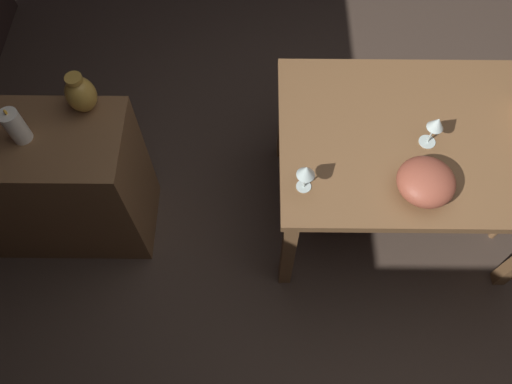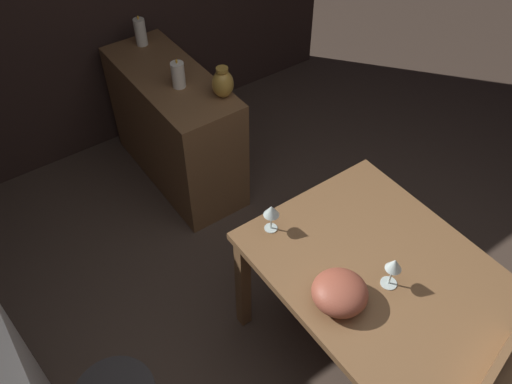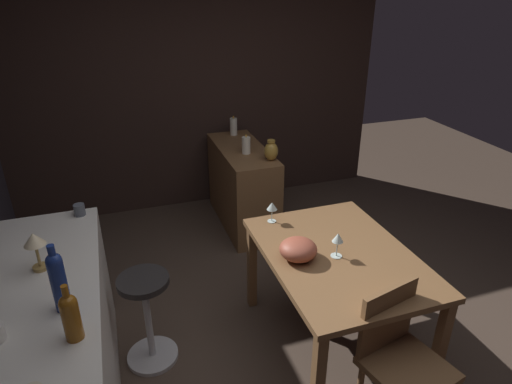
{
  "view_description": "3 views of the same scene",
  "coord_description": "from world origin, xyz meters",
  "px_view_note": "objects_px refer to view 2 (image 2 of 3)",
  "views": [
    {
      "loc": [
        0.74,
        1.0,
        2.5
      ],
      "look_at": [
        0.74,
        0.17,
        0.99
      ],
      "focal_mm": 34.64,
      "sensor_mm": 36.0,
      "label": 1
    },
    {
      "loc": [
        -0.72,
        1.0,
        2.62
      ],
      "look_at": [
        0.68,
        0.0,
        0.87
      ],
      "focal_mm": 36.97,
      "sensor_mm": 36.0,
      "label": 2
    },
    {
      "loc": [
        -2.02,
        1.0,
        2.3
      ],
      "look_at": [
        0.74,
        0.06,
        0.89
      ],
      "focal_mm": 31.12,
      "sensor_mm": 36.0,
      "label": 3
    }
  ],
  "objects_px": {
    "fruit_bowl": "(340,292)",
    "pillar_candle_short": "(178,75)",
    "dining_table": "(386,288)",
    "vase_brass": "(223,83)",
    "pillar_candle_tall": "(140,32)",
    "wine_glass_right": "(394,266)",
    "wine_glass_left": "(271,212)",
    "sideboard_cabinet": "(176,128)"
  },
  "relations": [
    {
      "from": "dining_table",
      "to": "fruit_bowl",
      "type": "relative_size",
      "value": 5.23
    },
    {
      "from": "sideboard_cabinet",
      "to": "pillar_candle_short",
      "type": "relative_size",
      "value": 5.97
    },
    {
      "from": "sideboard_cabinet",
      "to": "pillar_candle_tall",
      "type": "xyz_separation_m",
      "value": [
        0.42,
        -0.04,
        0.5
      ]
    },
    {
      "from": "sideboard_cabinet",
      "to": "vase_brass",
      "type": "xyz_separation_m",
      "value": [
        -0.38,
        -0.16,
        0.5
      ]
    },
    {
      "from": "wine_glass_left",
      "to": "wine_glass_right",
      "type": "distance_m",
      "value": 0.59
    },
    {
      "from": "pillar_candle_short",
      "to": "vase_brass",
      "type": "relative_size",
      "value": 0.97
    },
    {
      "from": "wine_glass_left",
      "to": "dining_table",
      "type": "bearing_deg",
      "value": -153.45
    },
    {
      "from": "dining_table",
      "to": "pillar_candle_short",
      "type": "height_order",
      "value": "pillar_candle_short"
    },
    {
      "from": "sideboard_cabinet",
      "to": "wine_glass_right",
      "type": "bearing_deg",
      "value": -178.62
    },
    {
      "from": "dining_table",
      "to": "wine_glass_right",
      "type": "bearing_deg",
      "value": 127.57
    },
    {
      "from": "dining_table",
      "to": "sideboard_cabinet",
      "type": "bearing_deg",
      "value": 2.41
    },
    {
      "from": "wine_glass_right",
      "to": "fruit_bowl",
      "type": "xyz_separation_m",
      "value": [
        0.06,
        0.23,
        -0.06
      ]
    },
    {
      "from": "wine_glass_right",
      "to": "pillar_candle_tall",
      "type": "bearing_deg",
      "value": 0.16
    },
    {
      "from": "pillar_candle_short",
      "to": "pillar_candle_tall",
      "type": "bearing_deg",
      "value": -4.2
    },
    {
      "from": "sideboard_cabinet",
      "to": "pillar_candle_short",
      "type": "distance_m",
      "value": 0.51
    },
    {
      "from": "wine_glass_right",
      "to": "pillar_candle_short",
      "type": "xyz_separation_m",
      "value": [
        1.7,
        0.05,
        0.03
      ]
    },
    {
      "from": "sideboard_cabinet",
      "to": "wine_glass_right",
      "type": "relative_size",
      "value": 6.67
    },
    {
      "from": "fruit_bowl",
      "to": "pillar_candle_short",
      "type": "height_order",
      "value": "pillar_candle_short"
    },
    {
      "from": "vase_brass",
      "to": "wine_glass_left",
      "type": "bearing_deg",
      "value": 159.93
    },
    {
      "from": "dining_table",
      "to": "vase_brass",
      "type": "bearing_deg",
      "value": -3.16
    },
    {
      "from": "dining_table",
      "to": "fruit_bowl",
      "type": "bearing_deg",
      "value": 82.62
    },
    {
      "from": "fruit_bowl",
      "to": "pillar_candle_tall",
      "type": "xyz_separation_m",
      "value": [
        2.21,
        -0.23,
        0.11
      ]
    },
    {
      "from": "pillar_candle_tall",
      "to": "vase_brass",
      "type": "relative_size",
      "value": 1.08
    },
    {
      "from": "wine_glass_right",
      "to": "vase_brass",
      "type": "bearing_deg",
      "value": -4.36
    },
    {
      "from": "dining_table",
      "to": "vase_brass",
      "type": "distance_m",
      "value": 1.46
    },
    {
      "from": "dining_table",
      "to": "wine_glass_left",
      "type": "height_order",
      "value": "wine_glass_left"
    },
    {
      "from": "wine_glass_left",
      "to": "fruit_bowl",
      "type": "relative_size",
      "value": 0.65
    },
    {
      "from": "wine_glass_left",
      "to": "fruit_bowl",
      "type": "xyz_separation_m",
      "value": [
        -0.48,
        0.01,
        -0.05
      ]
    },
    {
      "from": "dining_table",
      "to": "wine_glass_left",
      "type": "distance_m",
      "value": 0.61
    },
    {
      "from": "dining_table",
      "to": "pillar_candle_short",
      "type": "xyz_separation_m",
      "value": [
        1.68,
        0.08,
        0.25
      ]
    },
    {
      "from": "pillar_candle_tall",
      "to": "vase_brass",
      "type": "xyz_separation_m",
      "value": [
        -0.8,
        -0.12,
        -0.0
      ]
    },
    {
      "from": "fruit_bowl",
      "to": "pillar_candle_short",
      "type": "relative_size",
      "value": 1.27
    },
    {
      "from": "dining_table",
      "to": "vase_brass",
      "type": "xyz_separation_m",
      "value": [
        1.44,
        -0.08,
        0.26
      ]
    },
    {
      "from": "wine_glass_left",
      "to": "fruit_bowl",
      "type": "bearing_deg",
      "value": 178.95
    },
    {
      "from": "dining_table",
      "to": "wine_glass_right",
      "type": "distance_m",
      "value": 0.22
    },
    {
      "from": "dining_table",
      "to": "fruit_bowl",
      "type": "xyz_separation_m",
      "value": [
        0.03,
        0.27,
        0.15
      ]
    },
    {
      "from": "fruit_bowl",
      "to": "wine_glass_left",
      "type": "bearing_deg",
      "value": -1.05
    },
    {
      "from": "wine_glass_left",
      "to": "sideboard_cabinet",
      "type": "bearing_deg",
      "value": -7.91
    },
    {
      "from": "pillar_candle_short",
      "to": "wine_glass_right",
      "type": "bearing_deg",
      "value": -178.38
    },
    {
      "from": "sideboard_cabinet",
      "to": "pillar_candle_tall",
      "type": "relative_size",
      "value": 5.39
    },
    {
      "from": "wine_glass_right",
      "to": "pillar_candle_tall",
      "type": "xyz_separation_m",
      "value": [
        2.27,
        0.01,
        0.04
      ]
    },
    {
      "from": "dining_table",
      "to": "pillar_candle_tall",
      "type": "bearing_deg",
      "value": 0.99
    }
  ]
}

